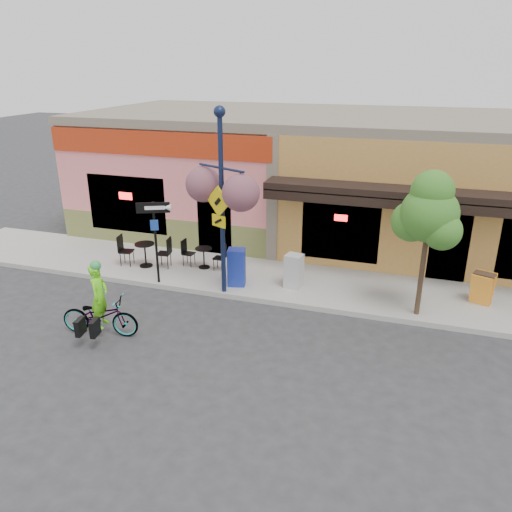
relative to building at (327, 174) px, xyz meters
The scene contains 14 objects.
ground 7.83m from the building, 90.00° to the right, with size 90.00×90.00×0.00m, color #2D2D30.
sidewalk 5.91m from the building, 90.00° to the right, with size 24.00×3.00×0.15m, color #9E9B93.
curb 7.28m from the building, 90.00° to the right, with size 24.00×0.12×0.15m, color #A8A59E.
building is the anchor object (origin of this frame).
bicycle 10.60m from the building, 110.80° to the right, with size 0.67×1.92×1.01m, color maroon.
cyclist_rider 10.53m from the building, 110.54° to the right, with size 0.58×0.38×1.60m, color #6AED18.
lamp_post 7.05m from the building, 103.28° to the right, with size 1.63×0.65×5.11m, color #131E3E, non-canonical shape.
one_way_sign 7.83m from the building, 118.33° to the right, with size 0.94×0.20×2.46m, color black, non-canonical shape.
cafe_set_left 7.66m from the building, 128.58° to the right, with size 1.66×0.83×1.00m, color black, non-canonical shape.
cafe_set_right 6.34m from the building, 117.77° to the right, with size 1.43×0.72×0.86m, color black, non-canonical shape.
newspaper_box_blue 6.65m from the building, 102.74° to the right, with size 0.49×0.44×1.10m, color #1A2FA0, non-canonical shape.
newspaper_box_grey 6.19m from the building, 88.09° to the right, with size 0.47×0.42×1.00m, color #B5B5B5, non-canonical shape.
street_tree 7.54m from the building, 61.11° to the right, with size 1.49×1.49×3.81m, color #3D7A26, non-canonical shape.
sandwich_board 7.84m from the building, 47.13° to the right, with size 0.53×0.39×0.89m, color orange, non-canonical shape.
Camera 1 is at (3.17, -11.36, 6.26)m, focal length 35.00 mm.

